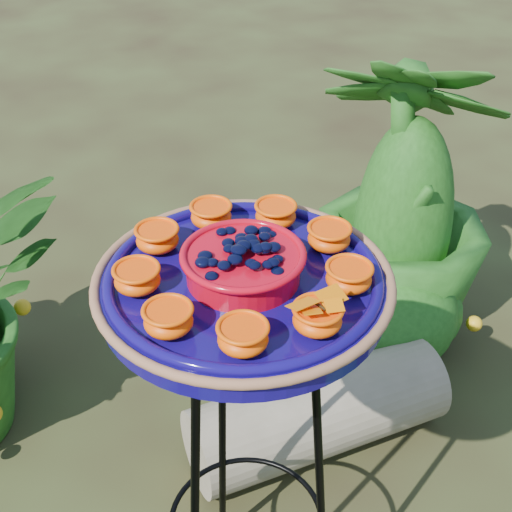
% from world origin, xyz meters
% --- Properties ---
extents(tripod_stand, '(0.32, 0.34, 0.84)m').
position_xyz_m(tripod_stand, '(-0.09, -0.08, 0.51)').
color(tripod_stand, black).
rests_on(tripod_stand, ground).
extents(feeder_dish, '(0.45, 0.45, 0.10)m').
position_xyz_m(feeder_dish, '(-0.09, -0.08, 0.88)').
color(feeder_dish, '#100758').
rests_on(feeder_dish, tripod_stand).
extents(driftwood_log, '(0.68, 0.23, 0.22)m').
position_xyz_m(driftwood_log, '(0.25, 0.26, 0.11)').
color(driftwood_log, gray).
rests_on(driftwood_log, ground).
extents(shrub_back_right, '(0.73, 0.73, 0.92)m').
position_xyz_m(shrub_back_right, '(0.70, 0.62, 0.46)').
color(shrub_back_right, '#1B4913').
rests_on(shrub_back_right, ground).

